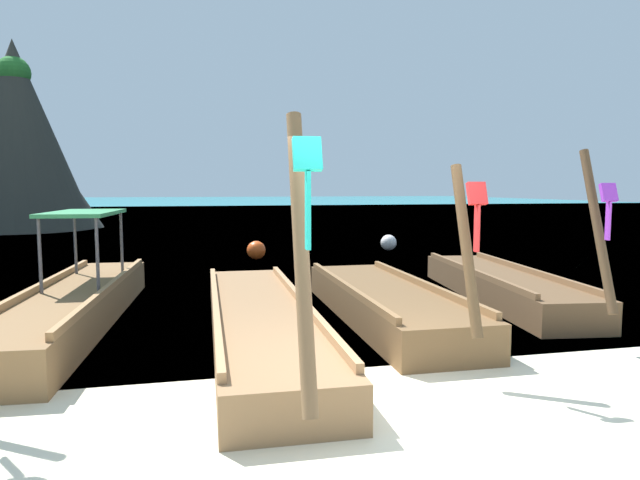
# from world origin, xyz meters

# --- Properties ---
(ground) EXTENTS (120.00, 120.00, 0.00)m
(ground) POSITION_xyz_m (0.00, 0.00, 0.00)
(ground) COLOR beige
(sea_water) EXTENTS (120.00, 120.00, 0.00)m
(sea_water) POSITION_xyz_m (0.00, 61.40, 0.00)
(sea_water) COLOR teal
(sea_water) RESTS_ON ground
(longtail_boat_orange_ribbon) EXTENTS (1.51, 6.91, 2.39)m
(longtail_boat_orange_ribbon) POSITION_xyz_m (-3.65, 4.29, 0.33)
(longtail_boat_orange_ribbon) COLOR brown
(longtail_boat_orange_ribbon) RESTS_ON ground
(longtail_boat_turquoise_ribbon) EXTENTS (1.40, 7.21, 2.70)m
(longtail_boat_turquoise_ribbon) POSITION_xyz_m (-0.97, 2.91, 0.25)
(longtail_boat_turquoise_ribbon) COLOR olive
(longtail_boat_turquoise_ribbon) RESTS_ON ground
(longtail_boat_red_ribbon) EXTENTS (1.40, 5.66, 2.37)m
(longtail_boat_red_ribbon) POSITION_xyz_m (1.10, 3.59, 0.27)
(longtail_boat_red_ribbon) COLOR brown
(longtail_boat_red_ribbon) RESTS_ON ground
(longtail_boat_violet_ribbon) EXTENTS (1.84, 6.17, 2.63)m
(longtail_boat_violet_ribbon) POSITION_xyz_m (3.75, 4.59, 0.27)
(longtail_boat_violet_ribbon) COLOR brown
(longtail_boat_violet_ribbon) RESTS_ON ground
(karst_rock) EXTENTS (7.26, 6.93, 9.32)m
(karst_rock) POSITION_xyz_m (-10.19, 25.65, 4.45)
(karst_rock) COLOR #2D302B
(karst_rock) RESTS_ON ground
(mooring_buoy_near) EXTENTS (0.55, 0.55, 0.55)m
(mooring_buoy_near) POSITION_xyz_m (-0.11, 11.35, 0.28)
(mooring_buoy_near) COLOR #EA5119
(mooring_buoy_near) RESTS_ON sea_water
(mooring_buoy_far) EXTENTS (0.53, 0.53, 0.53)m
(mooring_buoy_far) POSITION_xyz_m (4.46, 12.73, 0.27)
(mooring_buoy_far) COLOR white
(mooring_buoy_far) RESTS_ON sea_water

